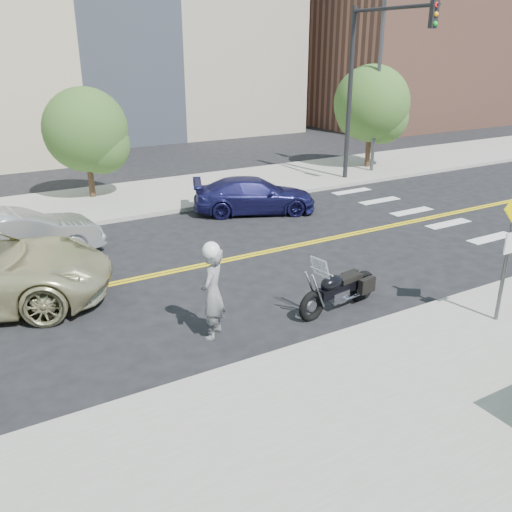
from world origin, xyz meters
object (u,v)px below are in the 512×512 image
Objects in this scene: motorcyclist at (212,291)px; parked_car_silver at (19,236)px; motorcycle at (340,280)px; parked_car_blue at (254,195)px; pedestrian_sign at (510,240)px.

parked_car_silver is at bearing -111.74° from motorcyclist.
motorcycle is 7.99m from parked_car_blue.
parked_car_blue is at bearing 64.81° from motorcycle.
parked_car_silver reaches higher than motorcycle.
motorcyclist is 9.05m from parked_car_blue.
parked_car_silver is 1.01× the size of parked_car_blue.
parked_car_blue is (-0.21, 10.03, -1.33)m from pedestrian_sign.
pedestrian_sign is at bearing -53.29° from motorcycle.
parked_car_silver is at bearing 118.95° from parked_car_blue.
motorcyclist is at bearing 154.00° from pedestrian_sign.
parked_car_blue is at bearing -90.39° from parked_car_silver.
motorcyclist is at bearing 167.50° from parked_car_blue.
pedestrian_sign is 3.61m from motorcycle.
motorcycle is at bearing 135.79° from pedestrian_sign.
motorcycle is at bearing 129.52° from motorcyclist.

